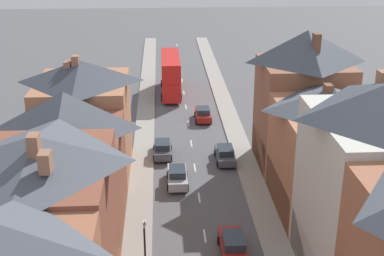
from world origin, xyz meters
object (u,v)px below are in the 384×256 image
(double_decker_bus_lead, at_px, (171,74))
(car_near_blue, at_px, (225,154))
(car_parked_right_a, at_px, (203,114))
(car_mid_white, at_px, (233,245))
(car_mid_black, at_px, (177,176))
(car_parked_left_a, at_px, (162,148))

(double_decker_bus_lead, relative_size, car_near_blue, 2.46)
(car_parked_right_a, distance_m, car_mid_white, 27.59)
(car_parked_right_a, height_order, car_mid_white, car_mid_white)
(double_decker_bus_lead, distance_m, car_parked_right_a, 11.41)
(double_decker_bus_lead, relative_size, car_mid_white, 2.43)
(car_mid_black, bearing_deg, car_mid_white, -72.20)
(car_parked_right_a, distance_m, car_mid_black, 16.77)
(car_parked_left_a, height_order, car_mid_white, car_mid_white)
(car_parked_left_a, distance_m, car_mid_white, 18.22)
(car_mid_white, bearing_deg, car_mid_black, 107.80)
(car_parked_right_a, bearing_deg, car_mid_black, -102.40)
(car_mid_black, xyz_separation_m, car_mid_white, (3.60, -11.21, -0.02))
(double_decker_bus_lead, xyz_separation_m, car_parked_left_a, (-1.29, -20.69, -1.99))
(car_parked_left_a, relative_size, car_mid_white, 0.95)
(car_parked_left_a, height_order, car_parked_right_a, car_parked_left_a)
(car_parked_right_a, bearing_deg, car_parked_left_a, -116.00)
(car_parked_left_a, distance_m, car_parked_right_a, 11.18)
(car_mid_black, bearing_deg, double_decker_bus_lead, 90.02)
(double_decker_bus_lead, relative_size, car_parked_left_a, 2.55)
(car_parked_right_a, relative_size, car_mid_black, 0.93)
(car_parked_right_a, bearing_deg, car_mid_white, -90.00)
(car_parked_left_a, xyz_separation_m, car_parked_right_a, (4.90, 10.05, -0.01))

